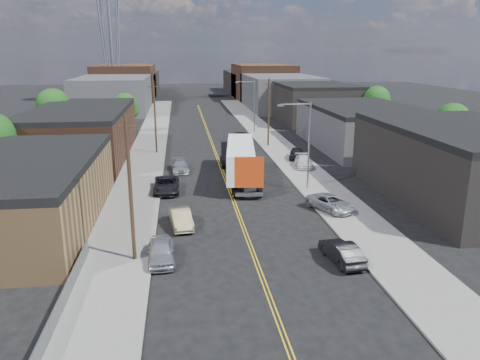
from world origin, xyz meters
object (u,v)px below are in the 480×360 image
object	(u,v)px
car_left_a	(161,251)
car_left_c	(166,185)
car_left_d	(180,166)
car_right_lot_b	(304,162)
car_right_lot_a	(331,203)
car_ahead_truck	(241,138)
car_right_lot_c	(296,153)
car_left_b	(181,218)
car_right_oncoming	(342,252)
semi_truck	(239,157)

from	to	relation	value
car_left_a	car_left_c	world-z (taller)	car_left_c
car_left_d	car_right_lot_b	distance (m)	14.97
car_left_a	car_right_lot_a	xyz separation A→B (m)	(14.60, 8.42, 0.07)
car_right_lot_a	car_ahead_truck	world-z (taller)	car_ahead_truck
car_right_lot_a	car_left_d	bearing A→B (deg)	103.59
car_left_d	car_right_lot_c	bearing A→B (deg)	12.26
car_left_a	car_right_lot_a	size ratio (longest dim) A/B	0.92
car_left_c	car_left_b	bearing A→B (deg)	-81.68
car_right_lot_a	car_ahead_truck	xyz separation A→B (m)	(-3.70, 33.42, -0.06)
car_left_a	car_right_oncoming	xyz separation A→B (m)	(12.12, -1.63, -0.02)
semi_truck	car_left_d	world-z (taller)	semi_truck
car_left_a	car_right_lot_c	distance (m)	33.41
car_left_d	car_left_b	bearing A→B (deg)	-93.80
car_right_oncoming	car_left_c	bearing A→B (deg)	-63.40
car_left_b	car_left_c	bearing A→B (deg)	90.79
car_left_b	car_right_lot_b	world-z (taller)	car_right_lot_b
semi_truck	car_left_c	size ratio (longest dim) A/B	3.05
car_left_d	car_right_lot_b	world-z (taller)	car_right_lot_b
car_right_lot_a	car_right_lot_b	world-z (taller)	car_right_lot_a
car_right_lot_b	car_right_lot_c	size ratio (longest dim) A/B	1.09
car_right_lot_a	car_right_lot_c	size ratio (longest dim) A/B	1.15
car_left_a	car_ahead_truck	xyz separation A→B (m)	(10.90, 41.84, 0.01)
car_left_c	car_right_oncoming	xyz separation A→B (m)	(12.12, -18.00, -0.03)
semi_truck	car_left_a	xyz separation A→B (m)	(-7.90, -20.61, -1.68)
car_left_b	car_ahead_truck	xyz separation A→B (m)	(9.50, 35.46, 0.03)
car_left_c	car_ahead_truck	world-z (taller)	car_ahead_truck
car_left_d	car_right_oncoming	bearing A→B (deg)	-71.60
car_right_oncoming	car_ahead_truck	size ratio (longest dim) A/B	0.81
semi_truck	car_left_b	size ratio (longest dim) A/B	3.74
car_right_lot_a	car_left_c	bearing A→B (deg)	125.88
semi_truck	car_left_c	bearing A→B (deg)	-144.75
car_left_c	car_ahead_truck	size ratio (longest dim) A/B	0.99
car_left_b	car_right_lot_b	size ratio (longest dim) A/B	0.97
car_left_b	car_left_a	bearing A→B (deg)	-109.56
semi_truck	car_ahead_truck	world-z (taller)	semi_truck
car_left_d	car_right_lot_a	xyz separation A→B (m)	(13.20, -16.22, 0.15)
car_left_a	car_right_oncoming	bearing A→B (deg)	-10.17
car_left_a	car_ahead_truck	size ratio (longest dim) A/B	0.81
car_right_lot_c	car_ahead_truck	distance (m)	14.03
car_right_oncoming	semi_truck	bearing A→B (deg)	-86.61
car_ahead_truck	semi_truck	bearing A→B (deg)	-93.45
car_right_lot_c	car_ahead_truck	size ratio (longest dim) A/B	0.76
car_left_a	car_ahead_truck	distance (m)	43.24
car_left_a	car_right_lot_b	xyz separation A→B (m)	(16.36, 24.38, 0.06)
car_right_lot_a	car_right_lot_b	bearing A→B (deg)	58.15
car_right_lot_a	car_right_lot_c	distance (m)	20.68
car_right_lot_a	car_ahead_truck	distance (m)	33.63
car_left_a	car_left_d	xyz separation A→B (m)	(1.40, 24.64, -0.08)
car_ahead_truck	car_left_a	bearing A→B (deg)	-100.01
car_ahead_truck	car_right_lot_c	bearing A→B (deg)	-61.57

